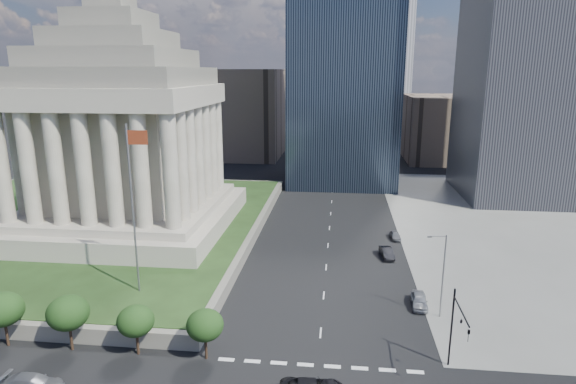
# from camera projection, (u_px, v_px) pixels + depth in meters

# --- Properties ---
(ground) EXTENTS (500.00, 500.00, 0.00)m
(ground) POSITION_uv_depth(u_px,v_px,m) (334.00, 176.00, 129.16)
(ground) COLOR black
(ground) RESTS_ON ground
(plaza_terrace) EXTENTS (66.00, 70.00, 1.80)m
(plaza_terrace) POSITION_uv_depth(u_px,v_px,m) (75.00, 225.00, 85.55)
(plaza_terrace) COLOR #615F53
(plaza_terrace) RESTS_ON ground
(plaza_lawn) EXTENTS (64.00, 68.00, 0.10)m
(plaza_lawn) POSITION_uv_depth(u_px,v_px,m) (75.00, 220.00, 85.32)
(plaza_lawn) COLOR #1E3214
(plaza_lawn) RESTS_ON plaza_terrace
(war_memorial) EXTENTS (34.00, 34.00, 39.00)m
(war_memorial) POSITION_uv_depth(u_px,v_px,m) (119.00, 110.00, 77.43)
(war_memorial) COLOR gray
(war_memorial) RESTS_ON plaza_lawn
(flagpole) EXTENTS (2.52, 0.24, 20.00)m
(flagpole) POSITION_uv_depth(u_px,v_px,m) (133.00, 201.00, 55.04)
(flagpole) COLOR slate
(flagpole) RESTS_ON plaza_lawn
(midrise_glass) EXTENTS (26.00, 26.00, 60.00)m
(midrise_glass) POSITION_uv_depth(u_px,v_px,m) (345.00, 60.00, 116.77)
(midrise_glass) COLOR black
(midrise_glass) RESTS_ON ground
(building_filler_ne) EXTENTS (20.00, 30.00, 20.00)m
(building_filler_ne) POSITION_uv_depth(u_px,v_px,m) (438.00, 128.00, 152.20)
(building_filler_ne) COLOR brown
(building_filler_ne) RESTS_ON ground
(building_filler_nw) EXTENTS (24.00, 30.00, 28.00)m
(building_filler_nw) POSITION_uv_depth(u_px,v_px,m) (245.00, 113.00, 157.83)
(building_filler_nw) COLOR brown
(building_filler_nw) RESTS_ON ground
(traffic_signal_ne) EXTENTS (0.30, 5.74, 8.00)m
(traffic_signal_ne) POSITION_uv_depth(u_px,v_px,m) (457.00, 325.00, 43.38)
(traffic_signal_ne) COLOR black
(traffic_signal_ne) RESTS_ON ground
(street_lamp_north) EXTENTS (2.13, 0.22, 10.00)m
(street_lamp_north) POSITION_uv_depth(u_px,v_px,m) (442.00, 271.00, 54.08)
(street_lamp_north) COLOR slate
(street_lamp_north) RESTS_ON ground
(suv_grey) EXTENTS (2.26, 5.50, 1.59)m
(suv_grey) POSITION_uv_depth(u_px,v_px,m) (33.00, 384.00, 42.29)
(suv_grey) COLOR #595A60
(suv_grey) RESTS_ON ground
(parked_sedan_near) EXTENTS (2.14, 4.72, 1.57)m
(parked_sedan_near) POSITION_uv_depth(u_px,v_px,m) (419.00, 300.00, 57.73)
(parked_sedan_near) COLOR gray
(parked_sedan_near) RESTS_ON ground
(parked_sedan_mid) EXTENTS (4.70, 2.21, 1.49)m
(parked_sedan_mid) POSITION_uv_depth(u_px,v_px,m) (387.00, 253.00, 72.95)
(parked_sedan_mid) COLOR black
(parked_sedan_mid) RESTS_ON ground
(parked_sedan_far) EXTENTS (3.93, 1.82, 1.30)m
(parked_sedan_far) POSITION_uv_depth(u_px,v_px,m) (395.00, 235.00, 80.93)
(parked_sedan_far) COLOR #57585F
(parked_sedan_far) RESTS_ON ground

